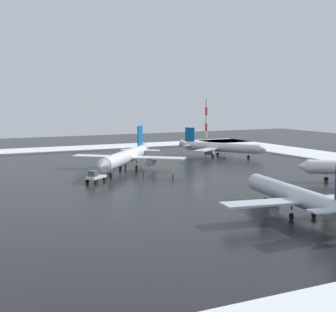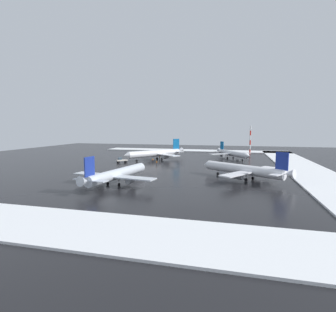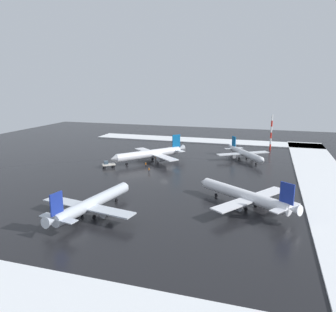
{
  "view_description": "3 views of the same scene",
  "coord_description": "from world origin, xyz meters",
  "px_view_note": "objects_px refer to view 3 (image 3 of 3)",
  "views": [
    {
      "loc": [
        -93.15,
        54.39,
        17.14
      ],
      "look_at": [
        3.76,
        5.42,
        4.35
      ],
      "focal_mm": 55.0,
      "sensor_mm": 36.0,
      "label": 1
    },
    {
      "loc": [
        -100.73,
        -24.81,
        15.43
      ],
      "look_at": [
        1.59,
        1.07,
        3.67
      ],
      "focal_mm": 28.0,
      "sensor_mm": 36.0,
      "label": 2
    },
    {
      "loc": [
        -99.85,
        -32.28,
        30.05
      ],
      "look_at": [
        6.95,
        0.76,
        4.79
      ],
      "focal_mm": 35.0,
      "sensor_mm": 36.0,
      "label": 3
    }
  ],
  "objects_px": {
    "airplane_distant_tail": "(245,196)",
    "ground_crew_beside_wing": "(149,170)",
    "airplane_foreground_jet": "(92,203)",
    "pushback_tug": "(108,164)",
    "ground_crew_by_nose_gear": "(155,158)",
    "airplane_parked_starboard": "(245,154)",
    "antenna_mast": "(271,132)",
    "airplane_far_rear": "(151,154)",
    "ground_crew_near_tug": "(146,164)"
  },
  "relations": [
    {
      "from": "ground_crew_by_nose_gear",
      "to": "airplane_foreground_jet",
      "type": "bearing_deg",
      "value": 50.43
    },
    {
      "from": "ground_crew_by_nose_gear",
      "to": "antenna_mast",
      "type": "height_order",
      "value": "antenna_mast"
    },
    {
      "from": "airplane_foreground_jet",
      "to": "ground_crew_beside_wing",
      "type": "relative_size",
      "value": 16.96
    },
    {
      "from": "airplane_distant_tail",
      "to": "pushback_tug",
      "type": "bearing_deg",
      "value": 8.06
    },
    {
      "from": "airplane_distant_tail",
      "to": "ground_crew_near_tug",
      "type": "bearing_deg",
      "value": -4.13
    },
    {
      "from": "antenna_mast",
      "to": "airplane_far_rear",
      "type": "bearing_deg",
      "value": 130.43
    },
    {
      "from": "airplane_foreground_jet",
      "to": "antenna_mast",
      "type": "relative_size",
      "value": 1.81
    },
    {
      "from": "airplane_foreground_jet",
      "to": "antenna_mast",
      "type": "xyz_separation_m",
      "value": [
        89.89,
        -39.0,
        5.16
      ]
    },
    {
      "from": "airplane_parked_starboard",
      "to": "ground_crew_beside_wing",
      "type": "bearing_deg",
      "value": -79.61
    },
    {
      "from": "airplane_distant_tail",
      "to": "antenna_mast",
      "type": "bearing_deg",
      "value": -60.2
    },
    {
      "from": "antenna_mast",
      "to": "airplane_distant_tail",
      "type": "bearing_deg",
      "value": 175.69
    },
    {
      "from": "pushback_tug",
      "to": "ground_crew_by_nose_gear",
      "type": "relative_size",
      "value": 2.91
    },
    {
      "from": "ground_crew_by_nose_gear",
      "to": "antenna_mast",
      "type": "xyz_separation_m",
      "value": [
        34.77,
        -42.95,
        7.05
      ]
    },
    {
      "from": "airplane_distant_tail",
      "to": "airplane_far_rear",
      "type": "bearing_deg",
      "value": -10.11
    },
    {
      "from": "airplane_parked_starboard",
      "to": "airplane_foreground_jet",
      "type": "xyz_separation_m",
      "value": [
        -66.26,
        29.53,
        0.25
      ]
    },
    {
      "from": "pushback_tug",
      "to": "airplane_foreground_jet",
      "type": "bearing_deg",
      "value": 74.28
    },
    {
      "from": "airplane_parked_starboard",
      "to": "ground_crew_near_tug",
      "type": "height_order",
      "value": "airplane_parked_starboard"
    },
    {
      "from": "airplane_foreground_jet",
      "to": "airplane_parked_starboard",
      "type": "bearing_deg",
      "value": -14.35
    },
    {
      "from": "airplane_parked_starboard",
      "to": "pushback_tug",
      "type": "distance_m",
      "value": 53.28
    },
    {
      "from": "airplane_foreground_jet",
      "to": "ground_crew_beside_wing",
      "type": "height_order",
      "value": "airplane_foreground_jet"
    },
    {
      "from": "ground_crew_beside_wing",
      "to": "ground_crew_near_tug",
      "type": "xyz_separation_m",
      "value": [
        6.76,
        3.77,
        0.0
      ]
    },
    {
      "from": "antenna_mast",
      "to": "airplane_parked_starboard",
      "type": "bearing_deg",
      "value": 158.18
    },
    {
      "from": "ground_crew_beside_wing",
      "to": "ground_crew_by_nose_gear",
      "type": "height_order",
      "value": "same"
    },
    {
      "from": "airplane_foreground_jet",
      "to": "ground_crew_by_nose_gear",
      "type": "height_order",
      "value": "airplane_foreground_jet"
    },
    {
      "from": "ground_crew_beside_wing",
      "to": "ground_crew_near_tug",
      "type": "relative_size",
      "value": 1.0
    },
    {
      "from": "ground_crew_beside_wing",
      "to": "antenna_mast",
      "type": "distance_m",
      "value": 65.49
    },
    {
      "from": "ground_crew_near_tug",
      "to": "ground_crew_by_nose_gear",
      "type": "xyz_separation_m",
      "value": [
        10.43,
        -0.07,
        0.0
      ]
    },
    {
      "from": "ground_crew_beside_wing",
      "to": "ground_crew_by_nose_gear",
      "type": "bearing_deg",
      "value": -62.63
    },
    {
      "from": "airplane_far_rear",
      "to": "ground_crew_by_nose_gear",
      "type": "xyz_separation_m",
      "value": [
        2.64,
        -0.96,
        -2.2
      ]
    },
    {
      "from": "airplane_far_rear",
      "to": "ground_crew_beside_wing",
      "type": "bearing_deg",
      "value": 57.53
    },
    {
      "from": "airplane_distant_tail",
      "to": "antenna_mast",
      "type": "height_order",
      "value": "antenna_mast"
    },
    {
      "from": "ground_crew_beside_wing",
      "to": "pushback_tug",
      "type": "bearing_deg",
      "value": 9.18
    },
    {
      "from": "pushback_tug",
      "to": "antenna_mast",
      "type": "bearing_deg",
      "value": -176.36
    },
    {
      "from": "airplane_parked_starboard",
      "to": "ground_crew_by_nose_gear",
      "type": "bearing_deg",
      "value": -104.77
    },
    {
      "from": "airplane_far_rear",
      "to": "antenna_mast",
      "type": "relative_size",
      "value": 1.66
    },
    {
      "from": "airplane_foreground_jet",
      "to": "pushback_tug",
      "type": "bearing_deg",
      "value": 32.4
    },
    {
      "from": "airplane_distant_tail",
      "to": "airplane_parked_starboard",
      "type": "relative_size",
      "value": 1.12
    },
    {
      "from": "pushback_tug",
      "to": "airplane_parked_starboard",
      "type": "bearing_deg",
      "value": 171.5
    },
    {
      "from": "ground_crew_near_tug",
      "to": "airplane_parked_starboard",
      "type": "bearing_deg",
      "value": 76.35
    },
    {
      "from": "pushback_tug",
      "to": "ground_crew_beside_wing",
      "type": "bearing_deg",
      "value": 135.51
    },
    {
      "from": "airplane_far_rear",
      "to": "airplane_parked_starboard",
      "type": "xyz_separation_m",
      "value": [
        13.78,
        -34.44,
        -0.57
      ]
    },
    {
      "from": "airplane_distant_tail",
      "to": "ground_crew_beside_wing",
      "type": "xyz_separation_m",
      "value": [
        22.7,
        33.62,
        -1.97
      ]
    },
    {
      "from": "airplane_distant_tail",
      "to": "ground_crew_beside_wing",
      "type": "height_order",
      "value": "airplane_distant_tail"
    },
    {
      "from": "airplane_far_rear",
      "to": "pushback_tug",
      "type": "distance_m",
      "value": 17.46
    },
    {
      "from": "ground_crew_beside_wing",
      "to": "ground_crew_by_nose_gear",
      "type": "xyz_separation_m",
      "value": [
        17.19,
        3.7,
        0.0
      ]
    },
    {
      "from": "airplane_distant_tail",
      "to": "ground_crew_beside_wing",
      "type": "distance_m",
      "value": 40.61
    },
    {
      "from": "ground_crew_near_tug",
      "to": "antenna_mast",
      "type": "height_order",
      "value": "antenna_mast"
    },
    {
      "from": "ground_crew_by_nose_gear",
      "to": "antenna_mast",
      "type": "distance_m",
      "value": 55.7
    },
    {
      "from": "airplane_foreground_jet",
      "to": "airplane_distant_tail",
      "type": "bearing_deg",
      "value": -55.78
    },
    {
      "from": "ground_crew_near_tug",
      "to": "ground_crew_by_nose_gear",
      "type": "height_order",
      "value": "same"
    }
  ]
}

